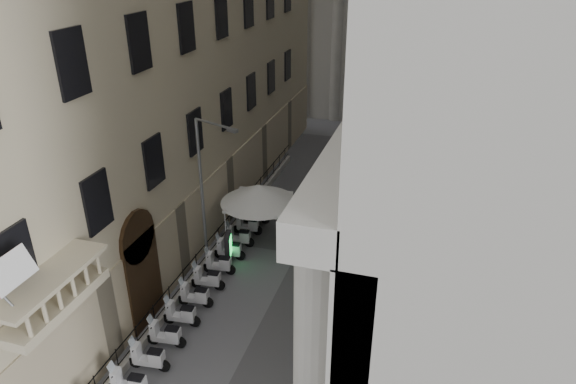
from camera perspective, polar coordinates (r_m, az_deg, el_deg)
name	(u,v)px	position (r m, az deg, el deg)	size (l,w,h in m)	color
iron_fence	(216,253)	(28.87, -8.03, -6.73)	(0.30, 28.00, 1.40)	black
blue_awning	(387,209)	(33.72, 10.93, -1.84)	(1.60, 3.00, 3.00)	navy
scooter_4	(151,369)	(22.58, -15.02, -18.45)	(0.56, 1.40, 1.50)	silver
scooter_5	(168,346)	(23.42, -13.24, -16.27)	(0.56, 1.40, 1.50)	silver
scooter_6	(183,325)	(24.31, -11.63, -14.23)	(0.56, 1.40, 1.50)	silver
scooter_7	(196,306)	(25.25, -10.16, -12.33)	(0.56, 1.40, 1.50)	silver
scooter_8	(209,289)	(26.23, -8.81, -10.56)	(0.56, 1.40, 1.50)	silver
scooter_9	(220,273)	(27.24, -7.58, -8.91)	(0.56, 1.40, 1.50)	silver
scooter_10	(230,259)	(28.28, -6.45, -7.38)	(0.56, 1.40, 1.50)	silver
scooter_11	(240,246)	(29.36, -5.40, -5.96)	(0.56, 1.40, 1.50)	silver
scooter_12	(248,234)	(30.46, -4.44, -4.64)	(0.56, 1.40, 1.50)	silver
scooter_13	(256,223)	(31.58, -3.55, -3.41)	(0.56, 1.40, 1.50)	silver
barrier_3	(325,355)	(22.48, 4.16, -17.66)	(0.60, 2.40, 1.10)	#B5B8BE
barrier_4	(337,318)	(24.32, 5.52, -13.72)	(0.60, 2.40, 1.10)	#B5B8BE
barrier_5	(348,286)	(26.26, 6.64, -10.34)	(0.60, 2.40, 1.10)	#B5B8BE
security_tent	(260,195)	(28.36, -3.13, -0.33)	(4.30, 4.30, 3.49)	silver
street_lamp	(206,184)	(25.28, -9.14, 0.86)	(2.53, 1.15, 8.20)	gray
info_kiosk	(228,249)	(27.41, -6.64, -6.26)	(0.48, 0.91, 1.85)	black
pedestrian_a	(344,187)	(33.99, 6.30, 0.61)	(0.73, 0.48, 1.99)	#0E1538
pedestrian_b	(378,149)	(40.95, 9.97, 4.68)	(0.83, 0.64, 1.70)	black
pedestrian_c	(347,136)	(42.96, 6.56, 6.15)	(0.98, 0.64, 2.01)	black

